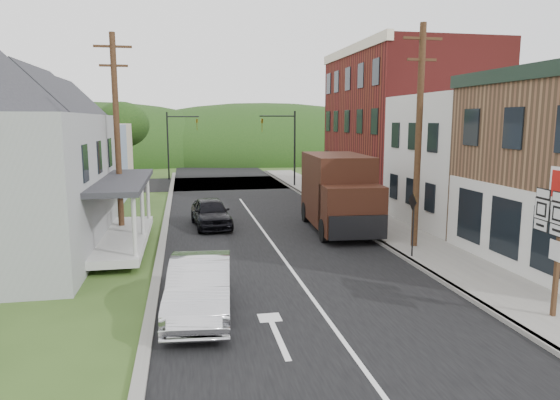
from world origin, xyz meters
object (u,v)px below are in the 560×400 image
silver_sedan (200,288)px  warning_sign (413,216)px  dark_sedan (211,213)px  route_sign_cluster (558,235)px  delivery_van (339,193)px

silver_sedan → warning_sign: (8.08, 3.99, 0.94)m
dark_sedan → route_sign_cluster: 15.98m
silver_sedan → delivery_van: 11.76m
silver_sedan → warning_sign: warning_sign is taller
route_sign_cluster → warning_sign: size_ratio=1.38×
delivery_van → route_sign_cluster: bearing=-75.7°
warning_sign → delivery_van: bearing=100.6°
silver_sedan → dark_sedan: size_ratio=1.11×
silver_sedan → route_sign_cluster: 9.48m
silver_sedan → delivery_van: size_ratio=0.70×
dark_sedan → warning_sign: warning_sign is taller
dark_sedan → delivery_van: delivery_van is taller
delivery_van → route_sign_cluster: (2.17, -11.66, 0.49)m
dark_sedan → route_sign_cluster: bearing=-64.4°
delivery_van → dark_sedan: bearing=165.6°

